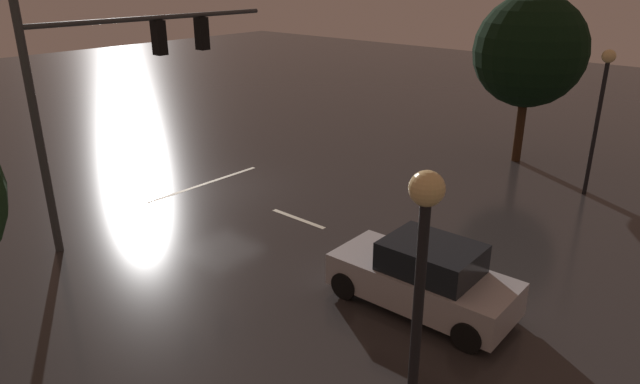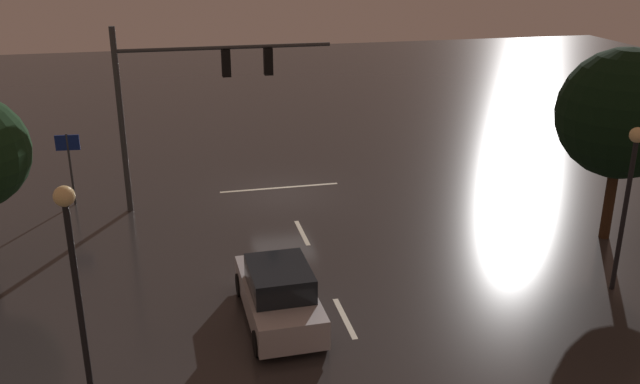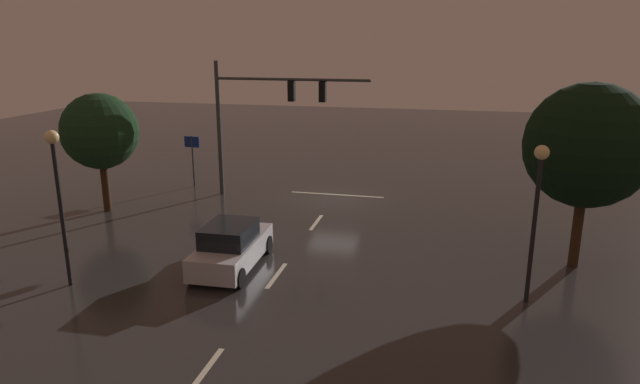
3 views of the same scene
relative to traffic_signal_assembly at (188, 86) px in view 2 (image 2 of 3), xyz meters
name	(u,v)px [view 2 (image 2 of 3)]	position (x,y,z in m)	size (l,w,h in m)	color
ground_plane	(283,194)	(-3.54, -0.41, -4.75)	(80.00, 80.00, 0.00)	#2D2B2B
traffic_signal_assembly	(188,86)	(0.00, 0.00, 0.00)	(8.00, 0.47, 6.97)	#383A3D
lane_dash_far	(302,233)	(-3.54, 3.59, -4.74)	(2.20, 0.16, 0.01)	beige
lane_dash_mid	(345,318)	(-3.54, 9.59, -4.74)	(2.20, 0.16, 0.01)	beige
stop_bar	(280,188)	(-3.54, -1.19, -4.74)	(5.00, 0.16, 0.01)	beige
car_approaching	(279,294)	(-1.76, 9.27, -3.95)	(1.99, 4.41, 1.70)	#B7B7BC
street_lamp_left_kerb	(630,179)	(-11.82, 9.72, -1.24)	(0.44, 0.44, 5.01)	black
street_lamp_right_kerb	(73,258)	(2.99, 11.90, -1.09)	(0.44, 0.44, 5.26)	black
route_sign	(69,154)	(4.64, -1.11, -2.67)	(0.90, 0.12, 2.88)	#383A3D
tree_left_far	(623,114)	(-13.84, 6.32, -0.30)	(4.34, 4.34, 6.63)	#382314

